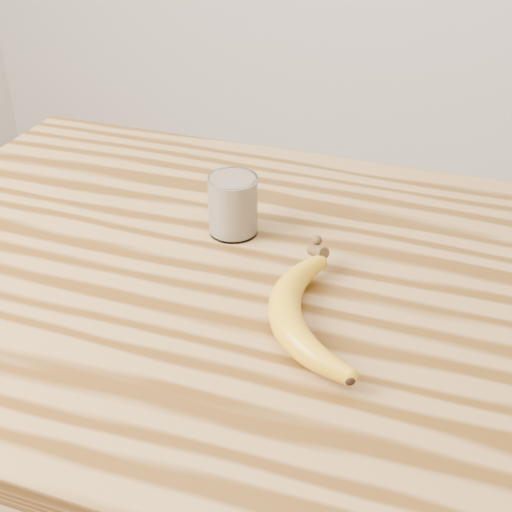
% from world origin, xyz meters
% --- Properties ---
extents(table, '(1.20, 0.80, 0.90)m').
position_xyz_m(table, '(0.00, 0.00, 0.77)').
color(table, olive).
rests_on(table, ground).
extents(smoothie_glass, '(0.07, 0.07, 0.09)m').
position_xyz_m(smoothie_glass, '(-0.09, 0.09, 0.94)').
color(smoothie_glass, white).
rests_on(smoothie_glass, table).
extents(banana, '(0.24, 0.35, 0.04)m').
position_xyz_m(banana, '(0.05, -0.10, 0.92)').
color(banana, gold).
rests_on(banana, table).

